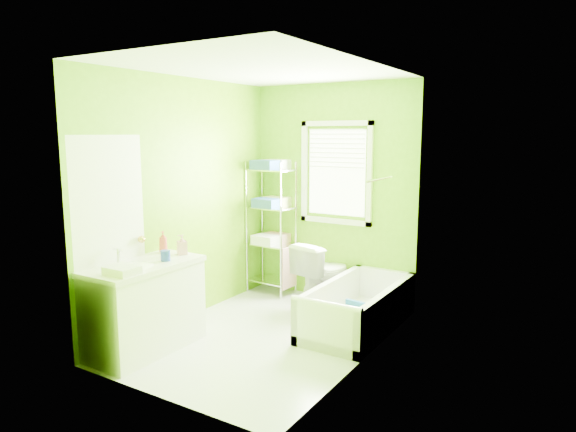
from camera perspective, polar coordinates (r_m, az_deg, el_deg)
The scene contains 9 objects.
ground at distance 5.31m, azimuth -2.40°, elevation -13.13°, with size 2.90×2.90×0.00m, color silver.
room_envelope at distance 4.93m, azimuth -2.52°, elevation 3.74°, with size 2.14×2.94×2.62m.
window at distance 6.13m, azimuth 5.37°, elevation 5.40°, with size 0.92×0.05×1.22m.
door at distance 4.98m, azimuth -19.04°, elevation -3.07°, with size 0.09×0.80×2.00m.
right_wall_decor at distance 4.45m, azimuth 8.47°, elevation 0.12°, with size 0.04×1.48×1.17m.
bathtub at distance 5.48m, azimuth 7.70°, elevation -10.69°, with size 0.72×1.53×0.50m.
toilet at distance 6.09m, azimuth 3.92°, elevation -6.38°, with size 0.43×0.75×0.76m, color white.
vanity at distance 5.02m, azimuth -15.65°, elevation -9.42°, with size 0.57×1.11×1.05m.
wire_shelf_unit at distance 6.43m, azimuth -1.77°, elevation 0.40°, with size 0.59×0.47×1.69m.
Camera 1 is at (2.75, -4.07, 2.01)m, focal length 32.00 mm.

